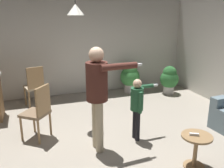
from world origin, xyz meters
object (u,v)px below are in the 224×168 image
dining_chair_by_counter (35,85)px  potted_plant_by_wall (130,76)px  potted_plant_corner (169,78)px  side_table_by_couch (196,147)px  spare_remote_on_table (194,134)px  person_child (137,103)px  dining_chair_near_wall (38,110)px  person_adult (98,88)px

dining_chair_by_counter → potted_plant_by_wall: dining_chair_by_counter is taller
dining_chair_by_counter → potted_plant_corner: bearing=-16.3°
side_table_by_couch → spare_remote_on_table: spare_remote_on_table is taller
person_child → dining_chair_near_wall: size_ratio=1.12×
dining_chair_near_wall → potted_plant_corner: bearing=-29.0°
person_child → potted_plant_by_wall: (0.94, 2.53, -0.23)m
dining_chair_near_wall → potted_plant_by_wall: bearing=-14.5°
person_child → potted_plant_corner: person_child is taller
side_table_by_couch → spare_remote_on_table: 0.22m
side_table_by_couch → potted_plant_corner: size_ratio=0.67×
person_adult → potted_plant_by_wall: size_ratio=2.03×
dining_chair_by_counter → potted_plant_corner: (3.56, -0.14, -0.12)m
potted_plant_corner → person_adult: bearing=-141.0°
person_child → potted_plant_by_wall: person_child is taller
potted_plant_corner → side_table_by_couch: bearing=-115.3°
potted_plant_by_wall → side_table_by_couch: bearing=-97.8°
person_child → potted_plant_by_wall: 2.71m
spare_remote_on_table → potted_plant_corner: bearing=64.0°
dining_chair_near_wall → potted_plant_corner: size_ratio=1.28×
potted_plant_by_wall → person_child: bearing=-110.4°
potted_plant_corner → dining_chair_by_counter: bearing=177.7°
dining_chair_by_counter → potted_plant_by_wall: size_ratio=1.18×
person_child → side_table_by_couch: bearing=21.9°
dining_chair_near_wall → potted_plant_corner: dining_chair_near_wall is taller
side_table_by_couch → person_adult: bearing=141.0°
potted_plant_corner → potted_plant_by_wall: size_ratio=0.93×
person_child → potted_plant_corner: (1.93, 2.07, -0.26)m
side_table_by_couch → person_adult: person_adult is taller
person_child → spare_remote_on_table: person_child is taller
potted_plant_corner → dining_chair_near_wall: bearing=-157.4°
person_child → spare_remote_on_table: bearing=20.2°
person_child → dining_chair_by_counter: size_ratio=1.12×
dining_chair_by_counter → potted_plant_corner: size_ratio=1.28×
person_adult → potted_plant_by_wall: person_adult is taller
person_adult → dining_chair_near_wall: size_ratio=1.71×
dining_chair_near_wall → person_child: bearing=-71.1°
dining_chair_by_counter → dining_chair_near_wall: bearing=-104.2°
person_child → spare_remote_on_table: 1.13m
dining_chair_by_counter → potted_plant_by_wall: (2.58, 0.33, -0.08)m
dining_chair_by_counter → spare_remote_on_table: 3.84m
dining_chair_by_counter → dining_chair_near_wall: 1.63m
dining_chair_by_counter → side_table_by_couch: bearing=-71.4°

